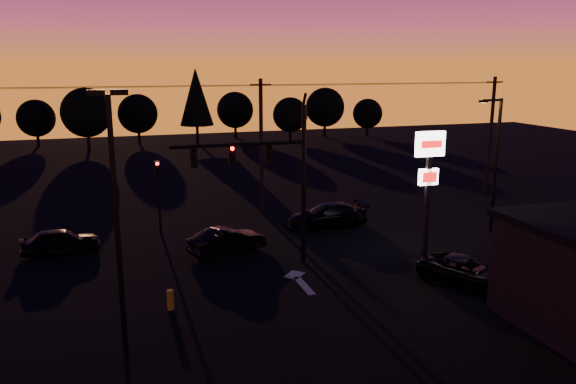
# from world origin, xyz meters

# --- Properties ---
(ground) EXTENTS (120.00, 120.00, 0.00)m
(ground) POSITION_xyz_m (0.00, 0.00, 0.00)
(ground) COLOR black
(ground) RESTS_ON ground
(lane_arrow) EXTENTS (1.20, 3.10, 0.01)m
(lane_arrow) POSITION_xyz_m (0.50, 1.67, 0.01)
(lane_arrow) COLOR beige
(lane_arrow) RESTS_ON ground
(traffic_signal_mast) EXTENTS (6.79, 0.52, 8.58)m
(traffic_signal_mast) POSITION_xyz_m (-0.10, 3.99, 4.94)
(traffic_signal_mast) COLOR black
(traffic_signal_mast) RESTS_ON ground
(secondary_signal) EXTENTS (0.30, 0.31, 4.35)m
(secondary_signal) POSITION_xyz_m (-5.00, 11.49, 2.86)
(secondary_signal) COLOR black
(secondary_signal) RESTS_ON ground
(parking_lot_light) EXTENTS (1.25, 0.30, 9.14)m
(parking_lot_light) POSITION_xyz_m (-7.50, -3.00, 5.27)
(parking_lot_light) COLOR black
(parking_lot_light) RESTS_ON ground
(pylon_sign) EXTENTS (1.50, 0.28, 6.80)m
(pylon_sign) POSITION_xyz_m (7.00, 1.50, 4.91)
(pylon_sign) COLOR black
(pylon_sign) RESTS_ON ground
(streetlight) EXTENTS (1.55, 0.35, 8.00)m
(streetlight) POSITION_xyz_m (13.91, 5.50, 4.42)
(streetlight) COLOR black
(streetlight) RESTS_ON ground
(utility_pole_1) EXTENTS (1.40, 0.26, 9.00)m
(utility_pole_1) POSITION_xyz_m (2.00, 14.00, 4.59)
(utility_pole_1) COLOR black
(utility_pole_1) RESTS_ON ground
(utility_pole_2) EXTENTS (1.40, 0.26, 9.00)m
(utility_pole_2) POSITION_xyz_m (20.00, 14.00, 4.59)
(utility_pole_2) COLOR black
(utility_pole_2) RESTS_ON ground
(power_wires) EXTENTS (36.00, 1.22, 0.07)m
(power_wires) POSITION_xyz_m (2.00, 14.00, 8.57)
(power_wires) COLOR black
(power_wires) RESTS_ON ground
(bollard) EXTENTS (0.28, 0.28, 0.85)m
(bollard) POSITION_xyz_m (-5.60, 0.26, 0.43)
(bollard) COLOR #B1A119
(bollard) RESTS_ON ground
(tree_1) EXTENTS (4.54, 4.54, 5.71)m
(tree_1) POSITION_xyz_m (-16.00, 53.00, 3.43)
(tree_1) COLOR black
(tree_1) RESTS_ON ground
(tree_2) EXTENTS (5.77, 5.78, 7.26)m
(tree_2) POSITION_xyz_m (-10.00, 48.00, 4.37)
(tree_2) COLOR black
(tree_2) RESTS_ON ground
(tree_3) EXTENTS (4.95, 4.95, 6.22)m
(tree_3) POSITION_xyz_m (-4.00, 52.00, 3.75)
(tree_3) COLOR black
(tree_3) RESTS_ON ground
(tree_4) EXTENTS (4.18, 4.18, 9.50)m
(tree_4) POSITION_xyz_m (3.00, 49.00, 5.93)
(tree_4) COLOR black
(tree_4) RESTS_ON ground
(tree_5) EXTENTS (4.95, 4.95, 6.22)m
(tree_5) POSITION_xyz_m (9.00, 54.00, 3.75)
(tree_5) COLOR black
(tree_5) RESTS_ON ground
(tree_6) EXTENTS (4.54, 4.54, 5.71)m
(tree_6) POSITION_xyz_m (15.00, 48.00, 3.43)
(tree_6) COLOR black
(tree_6) RESTS_ON ground
(tree_7) EXTENTS (5.36, 5.36, 6.74)m
(tree_7) POSITION_xyz_m (21.00, 51.00, 4.06)
(tree_7) COLOR black
(tree_7) RESTS_ON ground
(tree_8) EXTENTS (4.12, 4.12, 5.19)m
(tree_8) POSITION_xyz_m (27.00, 50.00, 3.12)
(tree_8) COLOR black
(tree_8) RESTS_ON ground
(car_left) EXTENTS (4.14, 1.99, 1.36)m
(car_left) POSITION_xyz_m (-10.42, 9.21, 0.68)
(car_left) COLOR black
(car_left) RESTS_ON ground
(car_mid) EXTENTS (4.43, 2.74, 1.38)m
(car_mid) POSITION_xyz_m (-1.92, 6.53, 0.69)
(car_mid) COLOR black
(car_mid) RESTS_ON ground
(car_right) EXTENTS (5.01, 2.09, 1.45)m
(car_right) POSITION_xyz_m (5.03, 9.58, 0.72)
(car_right) COLOR black
(car_right) RESTS_ON ground
(suv_parked) EXTENTS (4.02, 4.97, 1.26)m
(suv_parked) POSITION_xyz_m (7.71, -1.13, 0.63)
(suv_parked) COLOR black
(suv_parked) RESTS_ON ground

